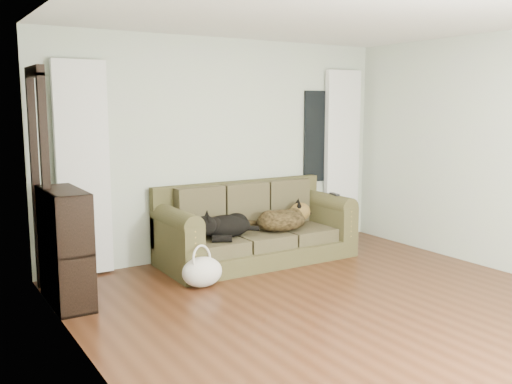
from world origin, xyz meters
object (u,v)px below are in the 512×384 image
sofa (257,223)px  tote_bag (202,271)px  dog_shepherd (283,219)px  dog_black_lab (224,226)px  bookshelf (65,250)px

sofa → tote_bag: size_ratio=5.41×
dog_shepherd → dog_black_lab: bearing=5.4°
sofa → dog_black_lab: bearing=-174.6°
dog_black_lab → bookshelf: bookshelf is taller
dog_shepherd → bookshelf: size_ratio=0.59×
sofa → bookshelf: 2.28m
sofa → dog_shepherd: (0.30, -0.10, 0.04)m
dog_shepherd → tote_bag: dog_shepherd is taller
sofa → bookshelf: bearing=-172.3°
sofa → dog_black_lab: 0.47m
sofa → bookshelf: (-2.26, -0.31, 0.05)m
bookshelf → sofa: bearing=-0.0°
tote_bag → bookshelf: (-1.27, 0.23, 0.34)m
dog_black_lab → dog_shepherd: size_ratio=0.95×
dog_black_lab → tote_bag: dog_black_lab is taller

